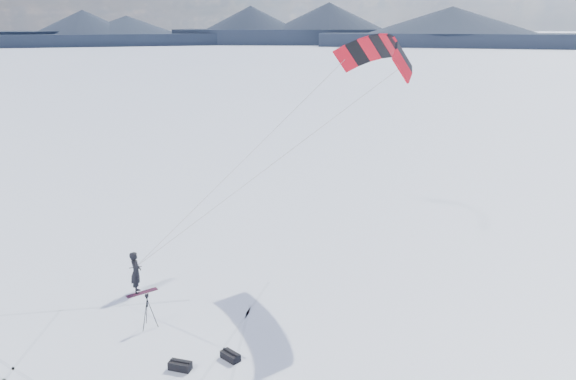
# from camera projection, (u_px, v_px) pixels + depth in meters

# --- Properties ---
(ground) EXTENTS (1800.00, 1800.00, 0.00)m
(ground) POSITION_uv_depth(u_px,v_px,m) (144.00, 346.00, 20.86)
(ground) COLOR white
(horizon_hills) EXTENTS (704.47, 706.88, 10.52)m
(horizon_hills) POSITION_uv_depth(u_px,v_px,m) (135.00, 229.00, 19.53)
(horizon_hills) COLOR black
(horizon_hills) RESTS_ON ground
(snow_tracks) EXTENTS (17.62, 14.39, 0.01)m
(snow_tracks) POSITION_uv_depth(u_px,v_px,m) (123.00, 356.00, 20.22)
(snow_tracks) COLOR silver
(snow_tracks) RESTS_ON ground
(snowkiter) EXTENTS (0.69, 0.83, 1.94)m
(snowkiter) POSITION_uv_depth(u_px,v_px,m) (138.00, 292.00, 25.03)
(snowkiter) COLOR black
(snowkiter) RESTS_ON ground
(snowboard) EXTENTS (1.23, 1.14, 0.04)m
(snowboard) POSITION_uv_depth(u_px,v_px,m) (142.00, 293.00, 24.95)
(snowboard) COLOR maroon
(snowboard) RESTS_ON ground
(tripod) EXTENTS (0.60, 0.65, 1.44)m
(tripod) POSITION_uv_depth(u_px,v_px,m) (148.00, 306.00, 21.90)
(tripod) COLOR black
(tripod) RESTS_ON ground
(gear_bag_a) EXTENTS (0.84, 0.52, 0.35)m
(gear_bag_a) POSITION_uv_depth(u_px,v_px,m) (180.00, 366.00, 19.40)
(gear_bag_a) COLOR black
(gear_bag_a) RESTS_ON ground
(gear_bag_b) EXTENTS (0.80, 0.74, 0.34)m
(gear_bag_b) POSITION_uv_depth(u_px,v_px,m) (230.00, 356.00, 19.98)
(gear_bag_b) COLOR black
(gear_bag_b) RESTS_ON ground
(power_kite) EXTENTS (12.17, 7.64, 9.87)m
(power_kite) POSITION_uv_depth(u_px,v_px,m) (380.00, 54.00, 25.91)
(power_kite) COLOR red
(power_kite) RESTS_ON ground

